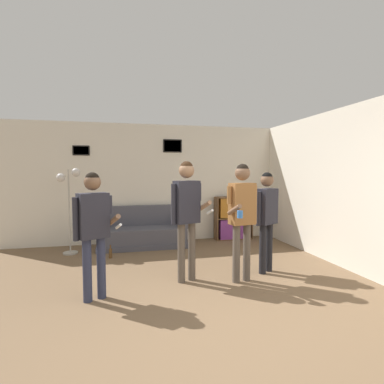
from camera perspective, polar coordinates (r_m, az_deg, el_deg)
name	(u,v)px	position (r m, az deg, el deg)	size (l,w,h in m)	color
ground_plane	(230,336)	(3.31, 7.24, -25.49)	(20.00, 20.00, 0.00)	brown
wall_back	(167,183)	(7.01, -4.82, 1.68)	(7.57, 0.08, 2.70)	silver
wall_right	(325,186)	(6.03, 23.95, 0.97)	(0.06, 6.60, 2.70)	silver
couch	(142,233)	(6.66, -9.43, -7.73)	(1.89, 0.80, 0.86)	#4C4C56
bookshelf	(233,218)	(7.28, 7.87, -4.93)	(0.90, 0.30, 1.02)	brown
floor_lamp	(69,193)	(6.33, -22.41, -0.21)	(0.45, 0.28, 1.69)	#ADA89E
person_player_foreground_left	(93,223)	(3.94, -18.28, -5.58)	(0.58, 0.39, 1.62)	#2D334C
person_player_foreground_center	(187,207)	(4.38, -1.03, -2.91)	(0.57, 0.43, 1.78)	brown
person_watcher_holding_cup	(242,209)	(4.43, 9.54, -3.26)	(0.49, 0.49, 1.74)	brown
person_spectator_near_bookshelf	(267,212)	(4.93, 14.01, -3.69)	(0.45, 0.35, 1.61)	black
bottle_on_floor	(110,253)	(5.94, -15.26, -11.13)	(0.06, 0.06, 0.25)	brown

